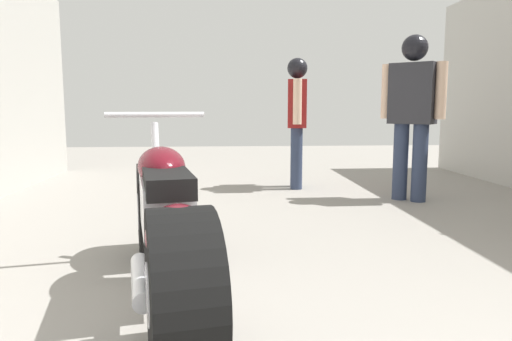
# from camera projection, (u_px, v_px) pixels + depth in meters

# --- Properties ---
(ground_plane) EXTENTS (17.21, 17.21, 0.00)m
(ground_plane) POSITION_uv_depth(u_px,v_px,m) (293.00, 230.00, 3.99)
(ground_plane) COLOR gray
(motorcycle_maroon_cruiser) EXTENTS (0.78, 2.15, 1.00)m
(motorcycle_maroon_cruiser) POSITION_uv_depth(u_px,v_px,m) (166.00, 227.00, 2.48)
(motorcycle_maroon_cruiser) COLOR black
(motorcycle_maroon_cruiser) RESTS_ON ground_plane
(mechanic_in_blue) EXTENTS (0.61, 0.54, 1.80)m
(mechanic_in_blue) POSITION_uv_depth(u_px,v_px,m) (413.00, 103.00, 5.12)
(mechanic_in_blue) COLOR #2D3851
(mechanic_in_blue) RESTS_ON ground_plane
(mechanic_with_helmet) EXTENTS (0.29, 0.65, 1.64)m
(mechanic_with_helmet) POSITION_uv_depth(u_px,v_px,m) (297.00, 111.00, 5.96)
(mechanic_with_helmet) COLOR #2D3851
(mechanic_with_helmet) RESTS_ON ground_plane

